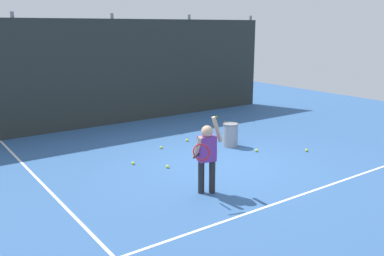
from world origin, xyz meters
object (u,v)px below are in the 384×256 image
Objects in this scene: tennis_ball_2 at (257,150)px; tennis_ball_4 at (133,163)px; tennis_ball_6 at (217,117)px; ball_hopper at (230,135)px; tennis_ball_7 at (168,167)px; tennis_player at (207,153)px; tennis_ball_0 at (225,123)px; tennis_ball_3 at (187,140)px; tennis_ball_1 at (161,147)px; tennis_ball_5 at (307,150)px.

tennis_ball_2 is 2.88m from tennis_ball_4.
tennis_ball_4 is 1.00× the size of tennis_ball_6.
tennis_ball_6 is (1.71, 2.66, -0.26)m from ball_hopper.
tennis_ball_6 is 4.93m from tennis_ball_7.
tennis_player is at bearing -95.62° from tennis_ball_7.
tennis_ball_0 is (3.64, 3.86, -0.69)m from tennis_player.
tennis_ball_3 is (1.62, 2.93, -0.69)m from tennis_player.
tennis_ball_2 is 1.00× the size of tennis_ball_7.
tennis_ball_7 is (-1.48, -1.43, 0.00)m from tennis_ball_3.
tennis_ball_2 is (2.43, 1.27, -0.69)m from tennis_player.
tennis_ball_1 is 0.89m from tennis_ball_3.
tennis_ball_6 is at bearing 30.59° from tennis_ball_1.
tennis_ball_1 and tennis_ball_5 have the same top height.
tennis_ball_1 is at bearing 152.54° from ball_hopper.
tennis_ball_2 is 1.00× the size of tennis_ball_3.
tennis_ball_3 is 1.00× the size of tennis_ball_6.
tennis_ball_2 is (1.67, -1.48, 0.00)m from tennis_ball_1.
tennis_player is 20.46× the size of tennis_ball_5.
tennis_ball_3 is 1.00× the size of tennis_ball_5.
tennis_ball_0 is at bearing 34.02° from tennis_ball_7.
tennis_ball_2 is at bearing -41.53° from tennis_ball_1.
tennis_player is 20.46× the size of tennis_ball_2.
tennis_ball_3 is 1.00× the size of tennis_ball_7.
tennis_ball_3 and tennis_ball_7 have the same top height.
tennis_ball_3 is (-0.80, 1.66, 0.00)m from tennis_ball_2.
tennis_ball_3 is 2.12m from tennis_ball_4.
tennis_ball_6 is 1.00× the size of tennis_ball_7.
ball_hopper is at bearing -57.06° from tennis_ball_3.
tennis_player reaches higher than tennis_ball_3.
tennis_ball_0 is 1.00× the size of tennis_ball_7.
tennis_ball_2 is at bearing 41.77° from tennis_player.
tennis_ball_1 is (-2.88, -1.11, 0.00)m from tennis_ball_0.
tennis_ball_1 is 1.00× the size of tennis_ball_5.
tennis_ball_4 is at bearing -149.32° from tennis_ball_6.
tennis_ball_3 is at bearing 11.43° from tennis_ball_1.
tennis_ball_7 is at bearing -51.67° from tennis_ball_4.
tennis_ball_5 is 4.08m from tennis_ball_6.
tennis_ball_0 and tennis_ball_6 have the same top height.
tennis_ball_0 is at bearing 23.87° from tennis_ball_4.
tennis_player is 3.42m from tennis_ball_3.
tennis_player reaches higher than tennis_ball_1.
tennis_ball_2 is at bearing -16.84° from tennis_ball_4.
tennis_player is 2.83m from tennis_ball_2.
tennis_ball_0 is 1.00× the size of tennis_ball_4.
tennis_ball_0 is 1.00× the size of tennis_ball_3.
tennis_player is 2.24m from tennis_ball_4.
tennis_player is 20.46× the size of tennis_ball_6.
tennis_ball_5 is 1.00× the size of tennis_ball_7.
tennis_ball_2 is at bearing -75.03° from ball_hopper.
tennis_player is 2.94m from tennis_ball_1.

